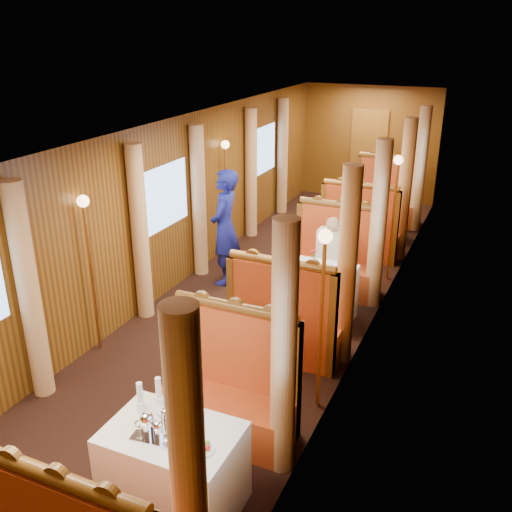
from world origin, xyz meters
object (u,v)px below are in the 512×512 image
Objects in this scene: banquette_far_fwd at (360,233)px; teapot_left at (147,426)px; banquette_mid_fwd at (285,325)px; teapot_back at (167,419)px; passenger at (331,250)px; fruit_plate at (202,448)px; banquette_mid_aft at (335,264)px; steward at (225,228)px; rose_vase_far at (376,189)px; banquette_near_aft at (230,395)px; table_mid at (313,294)px; table_far at (374,218)px; rose_vase_mid at (314,255)px; table_near at (174,469)px; banquette_far_aft at (385,201)px; tea_tray at (156,434)px; teapot_right at (158,432)px.

teapot_left is (-0.15, -6.09, 0.40)m from banquette_far_fwd.
teapot_back is (-0.06, -2.44, 0.39)m from banquette_mid_fwd.
banquette_far_fwd is 8.45× the size of teapot_back.
fruit_plate is at bearing -85.81° from passenger.
steward is (-1.62, -0.38, 0.46)m from banquette_mid_aft.
teapot_back is 0.44× the size of rose_vase_far.
steward reaches higher than banquette_near_aft.
banquette_mid_aft is 1.47m from banquette_far_fwd.
rose_vase_far reaches higher than teapot_back.
table_mid is at bearing 60.42° from steward.
table_far is 2.92× the size of rose_vase_mid.
table_mid is at bearing -90.00° from banquette_mid_aft.
banquette_far_fwd is at bearing 93.00° from fruit_plate.
banquette_near_aft is at bearing -90.00° from banquette_mid_fwd.
passenger is (-0.00, -2.74, 0.37)m from table_far.
table_near is 7.00m from table_far.
teapot_back reaches higher than fruit_plate.
banquette_far_aft is 8.10m from tea_tray.
teapot_right is at bearing -90.40° from rose_vase_mid.
steward reaches higher than table_mid.
banquette_far_aft is 7.98m from teapot_back.
passenger is (0.01, -2.78, -0.19)m from rose_vase_far.
banquette_mid_aft is at bearing 103.34° from teapot_right.
banquette_near_aft is at bearing -90.00° from passenger.
rose_vase_mid is at bearing 90.36° from table_near.
table_mid is 1.38× the size of passenger.
steward reaches higher than teapot_back.
banquette_mid_aft is 9.31× the size of teapot_right.
banquette_far_aft reaches higher than teapot_back.
table_near is 1.02m from banquette_near_aft.
teapot_left reaches higher than table_mid.
banquette_mid_fwd reaches higher than teapot_back.
banquette_mid_aft is (0.00, 3.50, 0.00)m from banquette_near_aft.
table_mid is at bearing -90.00° from banquette_far_aft.
teapot_right is 0.40× the size of rose_vase_mid.
banquette_far_fwd is (0.00, 4.97, 0.00)m from banquette_near_aft.
rose_vase_mid reaches higher than table_mid.
banquette_near_aft is 1.00× the size of banquette_mid_fwd.
banquette_far_fwd is 7.18× the size of teapot_left.
steward is at bearing -118.91° from rose_vase_far.
banquette_mid_aft is 3.50m from banquette_far_aft.
banquette_mid_fwd is at bearing -89.84° from rose_vase_far.
passenger is (-0.00, -0.26, 0.32)m from banquette_mid_aft.
banquette_mid_fwd is (0.00, 1.47, 0.00)m from banquette_near_aft.
tea_tray is (-0.09, -6.06, 0.33)m from banquette_far_fwd.
steward is at bearing 159.15° from rose_vase_mid.
tea_tray is at bearing -91.92° from banquette_mid_fwd.
banquette_mid_fwd is (0.00, 2.49, 0.05)m from table_near.
teapot_back is 0.21× the size of passenger.
passenger is (-0.00, 4.26, 0.37)m from table_near.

